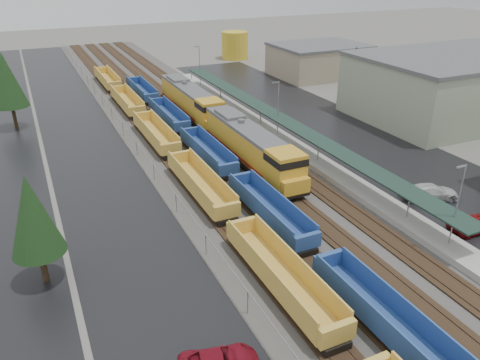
# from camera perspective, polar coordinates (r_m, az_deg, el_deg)

# --- Properties ---
(ballast_strip) EXTENTS (20.00, 160.00, 0.08)m
(ballast_strip) POSITION_cam_1_polar(r_m,az_deg,el_deg) (70.04, -6.37, 6.50)
(ballast_strip) COLOR #302D2B
(ballast_strip) RESTS_ON ground
(trackbed) EXTENTS (14.60, 160.00, 0.22)m
(trackbed) POSITION_cam_1_polar(r_m,az_deg,el_deg) (70.00, -6.37, 6.59)
(trackbed) COLOR black
(trackbed) RESTS_ON ground
(west_parking_lot) EXTENTS (10.00, 160.00, 0.02)m
(west_parking_lot) POSITION_cam_1_polar(r_m,az_deg,el_deg) (67.15, -18.57, 4.42)
(west_parking_lot) COLOR black
(west_parking_lot) RESTS_ON ground
(west_road) EXTENTS (9.00, 160.00, 0.02)m
(west_road) POSITION_cam_1_polar(r_m,az_deg,el_deg) (67.03, -26.99, 2.88)
(west_road) COLOR black
(west_road) RESTS_ON ground
(east_commuter_lot) EXTENTS (16.00, 100.00, 0.02)m
(east_commuter_lot) POSITION_cam_1_polar(r_m,az_deg,el_deg) (69.98, 11.38, 6.11)
(east_commuter_lot) COLOR black
(east_commuter_lot) RESTS_ON ground
(station_platform) EXTENTS (3.00, 80.00, 8.00)m
(station_platform) POSITION_cam_1_polar(r_m,az_deg,el_deg) (64.82, 4.55, 5.65)
(station_platform) COLOR #9E9B93
(station_platform) RESTS_ON ground
(chainlink_fence) EXTENTS (0.08, 160.04, 2.02)m
(chainlink_fence) POSITION_cam_1_polar(r_m,az_deg,el_deg) (65.87, -13.84, 6.11)
(chainlink_fence) COLOR gray
(chainlink_fence) RESTS_ON ground
(industrial_buildings) EXTENTS (32.52, 75.30, 9.50)m
(industrial_buildings) POSITION_cam_1_polar(r_m,az_deg,el_deg) (78.39, 24.85, 9.59)
(industrial_buildings) COLOR tan
(industrial_buildings) RESTS_ON ground
(distant_hills) EXTENTS (301.00, 140.00, 25.20)m
(distant_hills) POSITION_cam_1_polar(r_m,az_deg,el_deg) (224.61, -8.32, 19.47)
(distant_hills) COLOR #515F4A
(distant_hills) RESTS_ON ground
(tree_west_near) EXTENTS (3.96, 3.96, 9.00)m
(tree_west_near) POSITION_cam_1_polar(r_m,az_deg,el_deg) (37.02, -23.98, -3.97)
(tree_west_near) COLOR #332316
(tree_west_near) RESTS_ON ground
(tree_west_far) EXTENTS (4.84, 4.84, 11.00)m
(tree_west_far) POSITION_cam_1_polar(r_m,az_deg,el_deg) (74.62, -26.58, 10.86)
(tree_west_far) COLOR #332316
(tree_west_far) RESTS_ON ground
(tree_east) EXTENTS (4.40, 4.40, 10.00)m
(tree_east) POSITION_cam_1_polar(r_m,az_deg,el_deg) (79.72, 13.80, 13.08)
(tree_east) COLOR #332316
(tree_east) RESTS_ON ground
(locomotive_lead) EXTENTS (3.34, 22.00, 4.98)m
(locomotive_lead) POSITION_cam_1_polar(r_m,az_deg,el_deg) (54.79, 1.47, 4.04)
(locomotive_lead) COLOR black
(locomotive_lead) RESTS_ON ground
(locomotive_trail) EXTENTS (3.34, 22.00, 4.98)m
(locomotive_trail) POSITION_cam_1_polar(r_m,az_deg,el_deg) (73.20, -5.93, 9.48)
(locomotive_trail) COLOR black
(locomotive_trail) RESTS_ON ground
(well_string_yellow) EXTENTS (2.68, 117.55, 2.38)m
(well_string_yellow) POSITION_cam_1_polar(r_m,az_deg,el_deg) (49.08, -4.85, -0.54)
(well_string_yellow) COLOR gold
(well_string_yellow) RESTS_ON ground
(well_string_blue) EXTENTS (2.54, 110.41, 2.25)m
(well_string_blue) POSITION_cam_1_polar(r_m,az_deg,el_deg) (44.22, 3.61, -3.68)
(well_string_blue) COLOR navy
(well_string_blue) RESTS_ON ground
(storage_tank) EXTENTS (6.44, 6.44, 6.44)m
(storage_tank) POSITION_cam_1_polar(r_m,az_deg,el_deg) (119.07, -0.63, 16.11)
(storage_tank) COLOR gold
(storage_tank) RESTS_ON ground
(parked_car_east_b) EXTENTS (2.76, 5.24, 1.41)m
(parked_car_east_b) POSITION_cam_1_polar(r_m,az_deg,el_deg) (47.90, 26.74, -4.78)
(parked_car_east_b) COLOR maroon
(parked_car_east_b) RESTS_ON ground
(parked_car_east_c) EXTENTS (3.91, 5.92, 1.59)m
(parked_car_east_c) POSITION_cam_1_polar(r_m,az_deg,el_deg) (52.06, 22.30, -1.38)
(parked_car_east_c) COLOR silver
(parked_car_east_c) RESTS_ON ground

